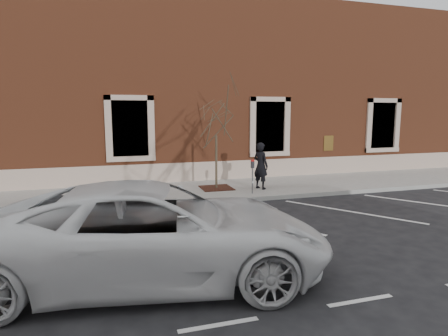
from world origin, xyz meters
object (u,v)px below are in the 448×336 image
object	(u,v)px
man	(261,166)
sapling	(216,121)
parking_meter	(253,170)
white_truck	(155,232)

from	to	relation	value
man	sapling	xyz separation A→B (m)	(-1.59, 0.56, 1.69)
man	sapling	distance (m)	2.38
parking_meter	sapling	bearing A→B (deg)	144.38
man	white_truck	size ratio (longest dim) A/B	0.28
man	white_truck	bearing A→B (deg)	114.91
sapling	white_truck	size ratio (longest dim) A/B	0.58
man	white_truck	xyz separation A→B (m)	(-4.71, -6.33, -0.15)
sapling	white_truck	distance (m)	7.78
man	parking_meter	xyz separation A→B (m)	(-0.61, -0.70, -0.04)
man	white_truck	distance (m)	7.89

